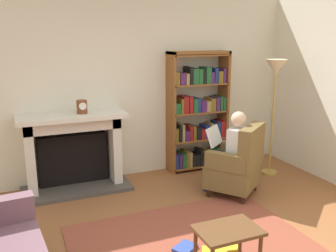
% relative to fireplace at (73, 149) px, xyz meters
% --- Properties ---
extents(back_wall, '(5.60, 0.10, 2.70)m').
position_rel_fireplace_xyz_m(back_wall, '(0.86, 0.25, 0.78)').
color(back_wall, silver).
rests_on(back_wall, ground).
extents(side_wall_right, '(0.10, 5.20, 2.70)m').
position_rel_fireplace_xyz_m(side_wall_right, '(3.51, -1.05, 0.78)').
color(side_wall_right, silver).
rests_on(side_wall_right, ground).
extents(area_rug, '(2.40, 1.80, 0.01)m').
position_rel_fireplace_xyz_m(area_rug, '(0.86, -2.00, -0.57)').
color(area_rug, brown).
rests_on(area_rug, ground).
extents(fireplace, '(1.46, 0.64, 1.07)m').
position_rel_fireplace_xyz_m(fireplace, '(0.00, 0.00, 0.00)').
color(fireplace, '#4C4742').
rests_on(fireplace, ground).
extents(mantel_clock, '(0.14, 0.14, 0.18)m').
position_rel_fireplace_xyz_m(mantel_clock, '(0.13, -0.10, 0.59)').
color(mantel_clock, brown).
rests_on(mantel_clock, fireplace).
extents(bookshelf, '(0.95, 0.32, 1.86)m').
position_rel_fireplace_xyz_m(bookshelf, '(1.94, 0.03, 0.33)').
color(bookshelf, brown).
rests_on(bookshelf, ground).
extents(armchair_reading, '(0.89, 0.88, 0.97)m').
position_rel_fireplace_xyz_m(armchair_reading, '(1.97, -1.09, -0.15)').
color(armchair_reading, '#331E14').
rests_on(armchair_reading, ground).
extents(seated_reader, '(0.57, 0.59, 1.14)m').
position_rel_fireplace_xyz_m(seated_reader, '(1.90, -0.99, 0.05)').
color(seated_reader, silver).
rests_on(seated_reader, ground).
extents(side_table, '(0.56, 0.39, 0.45)m').
position_rel_fireplace_xyz_m(side_table, '(0.94, -2.52, -0.19)').
color(side_table, brown).
rests_on(side_table, ground).
extents(scattered_books, '(0.72, 0.45, 0.03)m').
position_rel_fireplace_xyz_m(scattered_books, '(1.01, -2.12, -0.54)').
color(scattered_books, gold).
rests_on(scattered_books, area_rug).
extents(floor_lamp, '(0.32, 0.32, 1.75)m').
position_rel_fireplace_xyz_m(floor_lamp, '(2.88, -0.60, 0.92)').
color(floor_lamp, '#B7933F').
rests_on(floor_lamp, ground).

